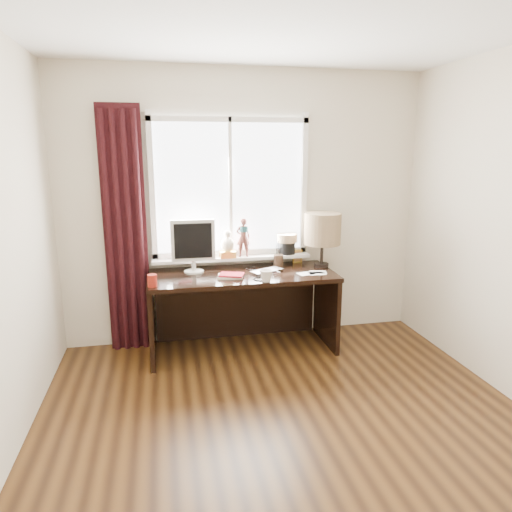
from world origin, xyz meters
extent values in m
cube|color=#4A2C11|center=(0.00, 0.00, 0.00)|extent=(3.50, 4.00, 0.00)
cube|color=beige|center=(0.00, 2.00, 1.30)|extent=(3.50, 0.00, 2.60)
imported|color=silver|center=(0.13, 1.62, 0.76)|extent=(0.37, 0.32, 0.02)
imported|color=white|center=(0.06, 1.33, 0.81)|extent=(0.15, 0.14, 0.11)
cylinder|color=maroon|center=(-0.90, 1.38, 0.80)|extent=(0.08, 0.08, 0.10)
cube|color=white|center=(-0.15, 1.99, 1.50)|extent=(1.40, 0.02, 1.30)
cube|color=silver|center=(-0.15, 1.96, 0.88)|extent=(1.50, 0.05, 0.05)
cube|color=silver|center=(-0.15, 1.96, 2.12)|extent=(1.50, 0.05, 0.05)
cube|color=silver|center=(-0.88, 1.96, 1.50)|extent=(0.05, 0.05, 1.40)
cube|color=silver|center=(0.57, 1.96, 1.50)|extent=(0.05, 0.05, 1.40)
cube|color=silver|center=(-0.15, 1.96, 1.50)|extent=(0.03, 0.05, 1.30)
cube|color=silver|center=(-0.15, 1.91, 0.83)|extent=(1.52, 0.18, 0.03)
cylinder|color=maroon|center=(-0.61, 1.91, 0.96)|extent=(0.13, 0.13, 0.23)
cube|color=gold|center=(-0.20, 1.88, 0.88)|extent=(0.15, 0.12, 0.06)
sphere|color=beige|center=(-0.20, 1.88, 0.97)|extent=(0.13, 0.13, 0.13)
sphere|color=beige|center=(-0.20, 1.88, 1.07)|extent=(0.07, 0.07, 0.07)
imported|color=brown|center=(-0.04, 1.88, 1.04)|extent=(0.14, 0.09, 0.38)
cylinder|color=#1E4C51|center=(-0.04, 1.87, 1.12)|extent=(0.08, 0.08, 0.05)
cylinder|color=black|center=(0.40, 1.91, 0.91)|extent=(0.16, 0.16, 0.12)
cylinder|color=#8C6B4C|center=(0.40, 1.91, 1.01)|extent=(0.20, 0.20, 0.08)
cube|color=black|center=(-1.13, 1.92, 1.12)|extent=(0.38, 0.05, 2.25)
cylinder|color=black|center=(-1.27, 1.89, 1.10)|extent=(0.06, 0.06, 2.20)
cylinder|color=black|center=(-1.18, 1.89, 1.10)|extent=(0.06, 0.06, 2.20)
cylinder|color=black|center=(-1.09, 1.89, 1.10)|extent=(0.06, 0.06, 2.20)
cylinder|color=black|center=(-1.00, 1.89, 1.10)|extent=(0.06, 0.06, 2.20)
cube|color=black|center=(-0.10, 1.63, 0.73)|extent=(1.70, 0.70, 0.04)
cube|color=black|center=(-0.93, 1.63, 0.35)|extent=(0.04, 0.64, 0.71)
cube|color=black|center=(0.73, 1.63, 0.35)|extent=(0.04, 0.64, 0.71)
cube|color=black|center=(-0.10, 1.97, 0.35)|extent=(1.60, 0.03, 0.71)
cylinder|color=beige|center=(-0.53, 1.76, 0.76)|extent=(0.18, 0.18, 0.01)
cylinder|color=beige|center=(-0.53, 1.76, 0.81)|extent=(0.04, 0.04, 0.10)
cube|color=beige|center=(-0.53, 1.76, 1.05)|extent=(0.40, 0.04, 0.38)
cube|color=black|center=(-0.53, 1.74, 1.05)|extent=(0.34, 0.01, 0.32)
cube|color=beige|center=(-0.23, 1.53, 0.76)|extent=(0.24, 0.19, 0.02)
cube|color=maroon|center=(-0.22, 1.52, 0.78)|extent=(0.25, 0.21, 0.01)
cylinder|color=black|center=(0.28, 1.79, 0.81)|extent=(0.09, 0.09, 0.12)
cylinder|color=black|center=(0.27, 1.80, 0.86)|extent=(0.01, 0.01, 0.22)
cylinder|color=black|center=(0.29, 1.78, 0.84)|extent=(0.01, 0.01, 0.19)
cylinder|color=black|center=(0.28, 1.81, 0.88)|extent=(0.01, 0.01, 0.25)
cylinder|color=black|center=(0.30, 1.80, 0.83)|extent=(0.01, 0.01, 0.17)
cube|color=gold|center=(0.52, 1.93, 0.81)|extent=(0.10, 0.03, 0.13)
cube|color=#996633|center=(0.52, 1.92, 0.81)|extent=(0.07, 0.02, 0.10)
cylinder|color=black|center=(0.70, 1.73, 0.77)|extent=(0.14, 0.14, 0.03)
cylinder|color=black|center=(0.70, 1.73, 0.89)|extent=(0.03, 0.03, 0.22)
cylinder|color=#9B8665|center=(0.70, 1.73, 1.12)|extent=(0.35, 0.35, 0.30)
cube|color=white|center=(0.60, 1.53, 0.75)|extent=(0.17, 0.14, 0.00)
cube|color=white|center=(0.57, 1.48, 0.75)|extent=(0.15, 0.12, 0.00)
cube|color=white|center=(0.47, 1.50, 0.75)|extent=(0.17, 0.14, 0.00)
torus|color=black|center=(0.02, 1.41, 0.75)|extent=(0.14, 0.14, 0.01)
torus|color=black|center=(0.16, 1.72, 0.75)|extent=(0.13, 0.13, 0.01)
torus|color=black|center=(0.01, 1.77, 0.75)|extent=(0.14, 0.14, 0.01)
camera|label=1|loc=(-0.79, -2.34, 1.87)|focal=32.00mm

